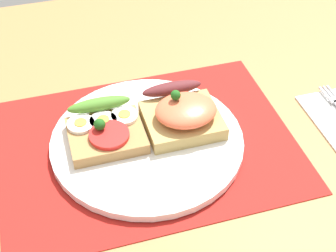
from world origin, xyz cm
name	(u,v)px	position (x,y,z in cm)	size (l,w,h in cm)	color
ground_plane	(148,153)	(0.00, 0.00, -1.60)	(120.00, 90.00, 3.20)	#A3703F
placemat	(147,145)	(0.00, 0.00, 0.15)	(40.48, 30.05, 0.30)	#A41B16
plate	(147,141)	(0.00, 0.00, 0.86)	(26.50, 26.50, 1.12)	white
sandwich_egg_tomato	(105,129)	(-5.34, 2.00, 2.79)	(10.11, 9.98, 3.89)	#A97A46
sandwich_salmon	(183,113)	(5.48, 1.28, 3.57)	(10.39, 10.60, 5.97)	tan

